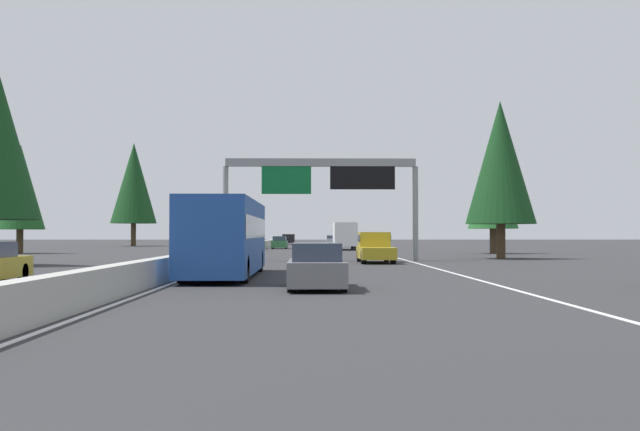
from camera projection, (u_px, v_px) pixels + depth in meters
name	position (u px, v px, depth m)	size (l,w,h in m)	color
ground_plane	(249.00, 254.00, 63.10)	(320.00, 320.00, 0.00)	#2D2D30
median_barrier	(260.00, 245.00, 83.09)	(180.00, 0.56, 0.90)	#ADAAA3
shoulder_stripe_right	(374.00, 251.00, 73.27)	(160.00, 0.16, 0.01)	silver
shoulder_stripe_median	(260.00, 252.00, 73.09)	(160.00, 0.16, 0.01)	silver
sign_gantry_overhead	(323.00, 180.00, 48.14)	(0.50, 12.68, 6.63)	gray
sedan_near_right	(317.00, 268.00, 23.69)	(4.40, 1.80, 1.47)	slate
bus_far_right	(226.00, 235.00, 30.43)	(11.50, 2.55, 3.10)	#1E4793
pickup_mid_left	(375.00, 248.00, 45.33)	(5.60, 2.00, 1.86)	#AD931E
sedan_distant_a	(280.00, 243.00, 87.31)	(4.40, 1.80, 1.47)	#2D6B38
box_truck_near_center	(344.00, 235.00, 81.08)	(8.50, 2.40, 2.95)	white
sedan_distant_b	(331.00, 240.00, 128.67)	(4.40, 1.80, 1.47)	silver
minivan_mid_center	(289.00, 239.00, 122.27)	(5.00, 1.95, 1.69)	black
conifer_right_near	(500.00, 162.00, 52.32)	(4.91, 4.91, 11.17)	#4C3823
conifer_right_mid	(493.00, 185.00, 66.08)	(4.44, 4.44, 10.08)	#4C3823
conifer_left_mid	(20.00, 187.00, 66.17)	(4.29, 4.29, 9.76)	#4C3823
conifer_left_far	(134.00, 183.00, 105.66)	(6.48, 6.48, 14.74)	#4C3823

